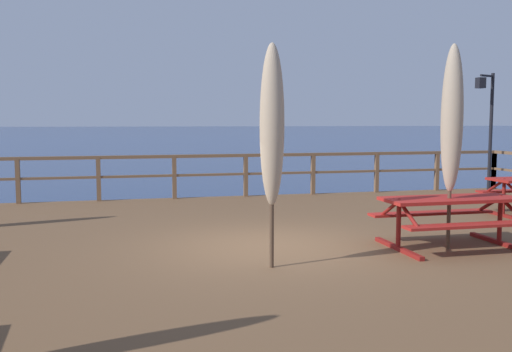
% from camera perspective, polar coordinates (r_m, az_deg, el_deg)
% --- Properties ---
extents(ground_plane, '(600.00, 600.00, 0.00)m').
position_cam_1_polar(ground_plane, '(9.04, 1.35, -12.35)').
color(ground_plane, navy).
extents(wooden_deck, '(16.59, 11.79, 0.86)m').
position_cam_1_polar(wooden_deck, '(8.92, 1.35, -9.72)').
color(wooden_deck, brown).
rests_on(wooden_deck, ground).
extents(railing_waterside_far, '(16.39, 0.10, 1.09)m').
position_cam_1_polar(railing_waterside_far, '(14.28, -4.58, 0.82)').
color(railing_waterside_far, brown).
rests_on(railing_waterside_far, wooden_deck).
extents(picnic_table_front_right, '(2.08, 1.40, 0.78)m').
position_cam_1_polar(picnic_table_front_right, '(9.11, 18.95, -3.31)').
color(picnic_table_front_right, maroon).
rests_on(picnic_table_front_right, wooden_deck).
extents(patio_umbrella_tall_back_left, '(0.32, 0.32, 2.91)m').
position_cam_1_polar(patio_umbrella_tall_back_left, '(7.32, 1.61, 5.01)').
color(patio_umbrella_tall_back_left, '#4C3828').
rests_on(patio_umbrella_tall_back_left, wooden_deck).
extents(patio_umbrella_tall_back_right, '(0.32, 0.32, 3.05)m').
position_cam_1_polar(patio_umbrella_tall_back_right, '(8.91, 19.06, 5.36)').
color(patio_umbrella_tall_back_right, '#4C3828').
rests_on(patio_umbrella_tall_back_right, wooden_deck).
extents(lamp_post_hooked, '(0.66, 0.35, 3.20)m').
position_cam_1_polar(lamp_post_hooked, '(16.54, 22.18, 5.80)').
color(lamp_post_hooked, black).
rests_on(lamp_post_hooked, wooden_deck).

